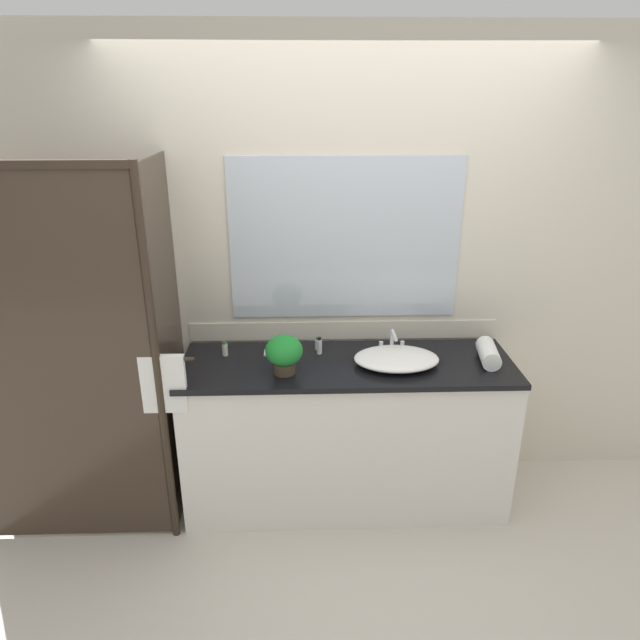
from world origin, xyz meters
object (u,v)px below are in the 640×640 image
soap_dish (273,351)px  sink_basin (396,359)px  potted_plant (284,352)px  amenity_bottle_conditioner (318,344)px  amenity_bottle_shampoo (319,346)px  rolled_towel_near_edge (488,353)px  amenity_bottle_body_wash (225,349)px  faucet (392,344)px

soap_dish → sink_basin: bearing=-13.2°
potted_plant → soap_dish: potted_plant is taller
soap_dish → amenity_bottle_conditioner: 0.26m
sink_basin → amenity_bottle_shampoo: size_ratio=4.63×
potted_plant → soap_dish: (-0.07, 0.24, -0.10)m
rolled_towel_near_edge → sink_basin: bearing=-178.1°
soap_dish → amenity_bottle_body_wash: 0.27m
faucet → rolled_towel_near_edge: bearing=-16.0°
potted_plant → amenity_bottle_shampoo: potted_plant is taller
amenity_bottle_shampoo → amenity_bottle_conditioner: size_ratio=1.37×
soap_dish → rolled_towel_near_edge: size_ratio=0.41×
amenity_bottle_conditioner → rolled_towel_near_edge: 0.94m
potted_plant → amenity_bottle_conditioner: potted_plant is taller
soap_dish → amenity_bottle_body_wash: bearing=-177.8°
sink_basin → potted_plant: (-0.60, -0.08, 0.08)m
faucet → amenity_bottle_shampoo: faucet is taller
soap_dish → amenity_bottle_shampoo: amenity_bottle_shampoo is taller
amenity_bottle_shampoo → amenity_bottle_body_wash: bearing=-179.4°
sink_basin → amenity_bottle_conditioner: (-0.42, 0.21, -0.00)m
amenity_bottle_shampoo → faucet: bearing=1.2°
sink_basin → soap_dish: bearing=166.8°
amenity_bottle_shampoo → amenity_bottle_body_wash: size_ratio=1.19×
sink_basin → faucet: faucet is taller
amenity_bottle_body_wash → faucet: bearing=0.9°
sink_basin → potted_plant: bearing=-172.4°
amenity_bottle_shampoo → rolled_towel_near_edge: bearing=-8.4°
faucet → potted_plant: bearing=-158.2°
potted_plant → soap_dish: 0.27m
soap_dish → amenity_bottle_shampoo: (0.26, -0.00, 0.03)m
potted_plant → soap_dish: bearing=106.4°
amenity_bottle_shampoo → amenity_bottle_conditioner: 0.06m
faucet → amenity_bottle_body_wash: bearing=-179.1°
soap_dish → potted_plant: bearing=-73.6°
amenity_bottle_shampoo → sink_basin: bearing=-20.4°
soap_dish → amenity_bottle_shampoo: 0.26m
sink_basin → faucet: size_ratio=2.68×
faucet → amenity_bottle_conditioner: 0.42m
faucet → soap_dish: 0.67m
amenity_bottle_shampoo → soap_dish: bearing=179.0°
rolled_towel_near_edge → potted_plant: bearing=-175.0°
sink_basin → amenity_bottle_conditioner: size_ratio=6.35×
sink_basin → amenity_bottle_body_wash: (-0.93, 0.15, 0.00)m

